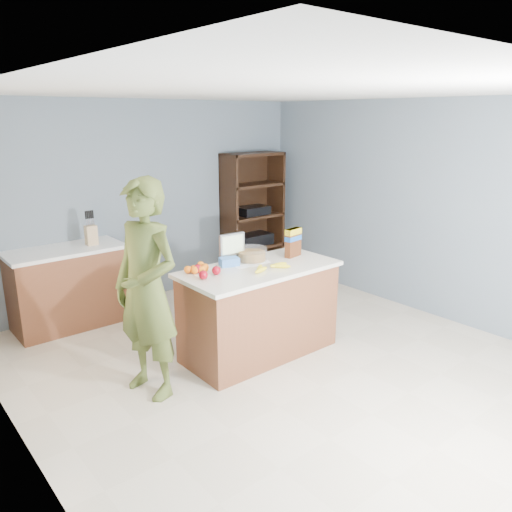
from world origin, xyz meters
TOP-DOWN VIEW (x-y plane):
  - floor at (0.00, 0.00)m, footprint 4.50×5.00m
  - walls at (0.00, 0.00)m, footprint 4.52×5.02m
  - counter_peninsula at (0.00, 0.30)m, footprint 1.56×0.76m
  - back_cabinet at (-1.20, 2.20)m, footprint 1.24×0.62m
  - shelving_unit at (1.55, 2.35)m, footprint 0.90×0.40m
  - person at (-1.17, 0.34)m, footprint 0.59×0.76m
  - knife_block at (-0.90, 2.16)m, footprint 0.12×0.10m
  - envelopes at (0.01, 0.42)m, footprint 0.42×0.19m
  - bananas at (0.03, 0.18)m, footprint 0.44×0.25m
  - apples at (-0.55, 0.41)m, footprint 0.25×0.27m
  - oranges at (-0.54, 0.54)m, footprint 0.24×0.19m
  - blue_carton at (-0.19, 0.52)m, footprint 0.21×0.17m
  - salad_bowl at (0.09, 0.52)m, footprint 0.30×0.30m
  - tv at (-0.07, 0.64)m, footprint 0.28×0.12m
  - cereal_box at (0.51, 0.37)m, footprint 0.21×0.11m

SIDE VIEW (x-z plane):
  - floor at x=0.00m, z-range -0.01..0.01m
  - counter_peninsula at x=0.00m, z-range -0.03..0.87m
  - back_cabinet at x=-1.20m, z-range 0.00..0.90m
  - shelving_unit at x=1.55m, z-range -0.04..1.76m
  - envelopes at x=0.01m, z-range 0.90..0.90m
  - bananas at x=0.03m, z-range 0.90..0.94m
  - person at x=-1.17m, z-range 0.00..1.85m
  - oranges at x=-0.54m, z-range 0.90..0.97m
  - blue_carton at x=-0.19m, z-range 0.90..0.98m
  - apples at x=-0.55m, z-range 0.90..0.98m
  - salad_bowl at x=0.09m, z-range 0.89..1.02m
  - knife_block at x=-0.90m, z-range 0.86..1.17m
  - tv at x=-0.07m, z-range 0.92..1.20m
  - cereal_box at x=0.51m, z-range 0.92..1.22m
  - walls at x=0.00m, z-range 0.40..2.91m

